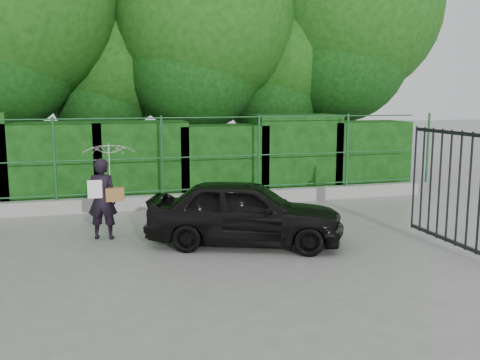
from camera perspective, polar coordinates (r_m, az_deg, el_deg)
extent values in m
plane|color=gray|center=(8.03, -6.86, -9.62)|extent=(80.00, 80.00, 0.00)
cube|color=#9E9E99|center=(12.31, -10.06, -2.36)|extent=(14.00, 0.25, 0.30)
cylinder|color=#1B4E27|center=(12.13, -19.18, 2.12)|extent=(0.06, 0.06, 1.80)
cylinder|color=#1B4E27|center=(12.20, -8.33, 2.57)|extent=(0.06, 0.06, 1.80)
cylinder|color=#1B4E27|center=(12.69, 2.04, 2.91)|extent=(0.06, 0.06, 1.80)
cylinder|color=#1B4E27|center=(13.56, 11.37, 3.13)|extent=(0.06, 0.06, 1.80)
cylinder|color=#1B4E27|center=(14.74, 19.39, 3.26)|extent=(0.06, 0.06, 1.80)
cylinder|color=#1B4E27|center=(12.27, -10.10, -1.22)|extent=(13.60, 0.03, 0.03)
cylinder|color=#1B4E27|center=(12.16, -10.19, 2.26)|extent=(13.60, 0.03, 0.03)
cylinder|color=#1B4E27|center=(12.09, -10.31, 6.50)|extent=(13.60, 0.03, 0.03)
cube|color=black|center=(13.15, -19.30, 1.63)|extent=(2.20, 1.20, 1.95)
cube|color=black|center=(13.17, -10.58, 1.97)|extent=(2.20, 1.20, 1.93)
cube|color=black|center=(13.49, -2.08, 2.03)|extent=(2.20, 1.20, 1.81)
cube|color=black|center=(14.07, 5.87, 2.78)|extent=(2.20, 1.20, 2.06)
cube|color=black|center=(14.93, 13.04, 2.56)|extent=(2.20, 1.20, 1.85)
cylinder|color=black|center=(14.85, -23.03, 7.16)|extent=(0.36, 0.36, 4.50)
cylinder|color=black|center=(16.06, -13.39, 5.49)|extent=(0.36, 0.36, 3.25)
sphere|color=#14470F|center=(16.07, -13.65, 12.45)|extent=(3.90, 3.90, 3.90)
cylinder|color=black|center=(15.35, -3.86, 7.43)|extent=(0.36, 0.36, 4.25)
sphere|color=#14470F|center=(15.49, -3.97, 16.90)|extent=(5.10, 5.10, 5.10)
cylinder|color=black|center=(16.71, 4.13, 6.28)|extent=(0.36, 0.36, 3.50)
sphere|color=#14470F|center=(16.74, 4.21, 13.47)|extent=(4.20, 4.20, 4.20)
cylinder|color=black|center=(17.11, 11.00, 8.29)|extent=(0.36, 0.36, 4.75)
sphere|color=#14470F|center=(17.31, 11.30, 17.76)|extent=(5.70, 5.70, 5.70)
cube|color=#222228|center=(9.71, 21.25, -5.95)|extent=(0.05, 2.00, 0.06)
cube|color=#222228|center=(9.42, 21.88, 4.70)|extent=(0.05, 2.00, 0.06)
cylinder|color=#222228|center=(8.99, 24.23, -1.43)|extent=(0.04, 0.04, 1.90)
cylinder|color=#222228|center=(9.18, 23.24, -1.16)|extent=(0.04, 0.04, 1.90)
cylinder|color=#222228|center=(9.37, 22.29, -0.90)|extent=(0.04, 0.04, 1.90)
cylinder|color=#222228|center=(9.57, 21.38, -0.66)|extent=(0.04, 0.04, 1.90)
cylinder|color=#222228|center=(9.76, 20.50, -0.42)|extent=(0.04, 0.04, 1.90)
cylinder|color=#222228|center=(9.96, 19.66, -0.19)|extent=(0.04, 0.04, 1.90)
cylinder|color=#222228|center=(10.17, 18.86, 0.03)|extent=(0.04, 0.04, 1.90)
cylinder|color=#222228|center=(10.37, 18.08, 0.24)|extent=(0.04, 0.04, 1.90)
imported|color=black|center=(9.84, -14.49, -1.95)|extent=(0.61, 0.48, 1.46)
imported|color=white|center=(9.80, -13.75, 1.41)|extent=(0.93, 0.95, 0.85)
cube|color=olive|center=(9.75, -13.20, -1.50)|extent=(0.32, 0.15, 0.24)
cube|color=white|center=(9.68, -15.23, -0.96)|extent=(0.25, 0.02, 0.32)
imported|color=black|center=(9.20, 0.56, -3.43)|extent=(3.61, 2.48, 1.14)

